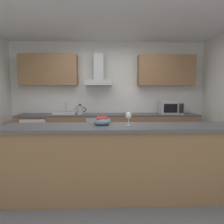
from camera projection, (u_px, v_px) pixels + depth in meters
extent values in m
cube|color=slate|center=(110.00, 180.00, 3.43)|extent=(5.66, 4.77, 0.02)
cube|color=white|center=(110.00, 12.00, 3.19)|extent=(5.66, 4.77, 0.02)
cube|color=white|center=(108.00, 96.00, 5.24)|extent=(5.66, 0.12, 2.60)
cube|color=white|center=(108.00, 99.00, 5.18)|extent=(3.96, 0.02, 0.66)
cube|color=olive|center=(108.00, 134.00, 4.95)|extent=(4.10, 0.60, 0.86)
cube|color=#4C4C51|center=(108.00, 115.00, 4.90)|extent=(4.10, 0.60, 0.04)
cube|color=olive|center=(124.00, 164.00, 2.80)|extent=(3.09, 0.52, 0.93)
cube|color=#4C4C51|center=(124.00, 127.00, 2.76)|extent=(3.19, 0.64, 0.04)
cube|color=olive|center=(49.00, 70.00, 4.91)|extent=(1.31, 0.32, 0.70)
cube|color=olive|center=(166.00, 71.00, 5.00)|extent=(1.31, 0.32, 0.70)
cube|color=slate|center=(99.00, 133.00, 4.92)|extent=(0.60, 0.56, 0.80)
cube|color=black|center=(99.00, 138.00, 4.63)|extent=(0.50, 0.02, 0.48)
cube|color=#B7BABC|center=(98.00, 120.00, 4.59)|extent=(0.54, 0.02, 0.09)
cylinder|color=#B7BABC|center=(98.00, 128.00, 4.58)|extent=(0.49, 0.02, 0.02)
cube|color=white|center=(37.00, 135.00, 4.87)|extent=(0.58, 0.56, 0.85)
cube|color=silver|center=(33.00, 138.00, 4.58)|extent=(0.55, 0.02, 0.80)
cylinder|color=#B7BABC|center=(43.00, 136.00, 4.57)|extent=(0.02, 0.02, 0.38)
cube|color=#B7BABC|center=(171.00, 108.00, 4.89)|extent=(0.50, 0.36, 0.30)
cube|color=black|center=(171.00, 108.00, 4.70)|extent=(0.30, 0.02, 0.19)
cube|color=black|center=(181.00, 108.00, 4.71)|extent=(0.10, 0.01, 0.21)
cube|color=silver|center=(65.00, 113.00, 4.85)|extent=(0.50, 0.40, 0.04)
cylinder|color=#B7BABC|center=(66.00, 108.00, 4.96)|extent=(0.03, 0.03, 0.26)
cylinder|color=#B7BABC|center=(65.00, 103.00, 4.87)|extent=(0.03, 0.16, 0.03)
cylinder|color=#B7BABC|center=(80.00, 110.00, 4.81)|extent=(0.15, 0.15, 0.20)
sphere|color=black|center=(80.00, 105.00, 4.80)|extent=(0.06, 0.06, 0.06)
cone|color=#B7BABC|center=(76.00, 108.00, 4.80)|extent=(0.09, 0.04, 0.07)
torus|color=black|center=(84.00, 110.00, 4.81)|extent=(0.11, 0.02, 0.11)
cube|color=#B7BABC|center=(99.00, 83.00, 4.91)|extent=(0.62, 0.45, 0.12)
cube|color=#B7BABC|center=(99.00, 67.00, 4.92)|extent=(0.22, 0.22, 0.60)
cylinder|color=silver|center=(128.00, 125.00, 2.77)|extent=(0.07, 0.07, 0.01)
cylinder|color=silver|center=(128.00, 122.00, 2.76)|extent=(0.01, 0.01, 0.09)
ellipsoid|color=silver|center=(129.00, 116.00, 2.76)|extent=(0.08, 0.08, 0.10)
ellipsoid|color=slate|center=(102.00, 122.00, 2.82)|extent=(0.22, 0.22, 0.09)
sphere|color=red|center=(99.00, 119.00, 2.79)|extent=(0.07, 0.07, 0.07)
sphere|color=red|center=(105.00, 118.00, 2.85)|extent=(0.06, 0.06, 0.06)
sphere|color=red|center=(102.00, 119.00, 2.81)|extent=(0.07, 0.07, 0.07)
cube|color=#9E7247|center=(130.00, 114.00, 4.87)|extent=(0.36, 0.25, 0.02)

